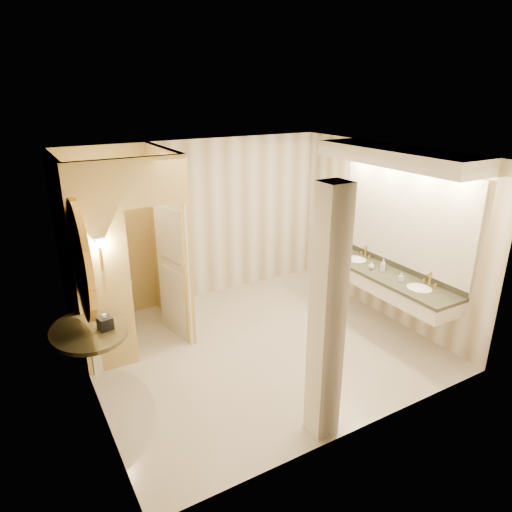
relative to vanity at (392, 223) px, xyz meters
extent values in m
plane|color=beige|center=(-1.98, 0.40, -1.63)|extent=(4.50, 4.50, 0.00)
plane|color=silver|center=(-1.98, 0.40, 1.07)|extent=(4.50, 4.50, 0.00)
cube|color=silver|center=(-1.98, 2.40, -0.28)|extent=(4.50, 0.02, 2.70)
cube|color=silver|center=(-1.98, -1.60, -0.28)|extent=(4.50, 0.02, 2.70)
cube|color=silver|center=(-4.23, 0.40, -0.28)|extent=(0.02, 4.00, 2.70)
cube|color=silver|center=(0.27, 0.40, -0.28)|extent=(0.02, 4.00, 2.70)
cube|color=#CFBC6C|center=(-2.78, 1.65, -0.28)|extent=(0.10, 1.50, 2.70)
cube|color=#CFBC6C|center=(-3.90, 0.90, -0.28)|extent=(0.65, 0.10, 2.70)
cube|color=#CFBC6C|center=(-3.18, 0.90, 0.77)|extent=(0.80, 0.10, 0.60)
cube|color=silver|center=(-2.86, 1.29, -0.58)|extent=(0.21, 0.79, 2.10)
cylinder|color=#B9863B|center=(-3.90, 0.83, -0.08)|extent=(0.03, 0.03, 0.30)
cone|color=silver|center=(-3.90, 0.83, 0.12)|extent=(0.14, 0.14, 0.14)
cube|color=silver|center=(-0.03, 0.00, -0.90)|extent=(0.60, 2.38, 0.24)
cube|color=black|center=(-0.03, 0.00, -0.78)|extent=(0.64, 2.42, 0.05)
cube|color=black|center=(0.25, 0.00, -0.71)|extent=(0.03, 2.38, 0.10)
ellipsoid|color=white|center=(-0.03, -0.65, -0.80)|extent=(0.40, 0.44, 0.15)
cylinder|color=#B9863B|center=(0.17, -0.65, -0.67)|extent=(0.03, 0.03, 0.22)
ellipsoid|color=white|center=(-0.03, 0.65, -0.80)|extent=(0.40, 0.44, 0.15)
cylinder|color=#B9863B|center=(0.17, 0.65, -0.67)|extent=(0.03, 0.03, 0.22)
cube|color=white|center=(0.25, 0.00, 0.07)|extent=(0.03, 2.38, 1.40)
cube|color=silver|center=(-0.03, 0.00, 0.96)|extent=(0.75, 2.58, 0.22)
cylinder|color=black|center=(-4.21, 0.45, -0.78)|extent=(1.08, 1.08, 0.05)
cube|color=silver|center=(-4.17, 0.45, -1.08)|extent=(0.10, 0.10, 0.60)
cylinder|color=gold|center=(-4.19, 0.45, 0.07)|extent=(0.07, 1.08, 1.08)
cylinder|color=white|center=(-4.15, 0.45, 0.07)|extent=(0.02, 0.86, 0.86)
cube|color=silver|center=(-2.26, -1.40, -0.28)|extent=(0.27, 0.27, 2.70)
cube|color=black|center=(-4.04, 0.35, -0.68)|extent=(0.17, 0.17, 0.15)
imported|color=white|center=(-3.68, 2.05, -1.21)|extent=(0.66, 0.91, 0.83)
imported|color=beige|center=(-0.09, -0.36, -0.69)|extent=(0.06, 0.06, 0.13)
imported|color=silver|center=(-0.12, 0.20, -0.70)|extent=(0.11, 0.11, 0.12)
imported|color=#C6B28C|center=(-0.04, 0.05, -0.66)|extent=(0.10, 0.10, 0.20)
camera|label=1|loc=(-4.84, -4.49, 1.85)|focal=32.00mm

